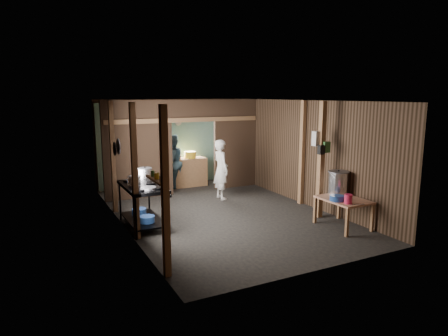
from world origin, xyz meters
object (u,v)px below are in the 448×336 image
pink_bucket (348,199)px  cook (221,169)px  prep_table (343,213)px  stove_pot_large (145,175)px  yellow_tub (190,155)px  stock_pot (338,183)px  gas_range (143,206)px

pink_bucket → cook: 3.70m
pink_bucket → prep_table: bearing=59.9°
stove_pot_large → yellow_tub: 3.49m
stock_pot → cook: (-1.43, 2.84, -0.06)m
gas_range → stock_pot: bearing=-21.1°
stock_pot → cook: 3.18m
yellow_tub → cook: bearing=-85.0°
stove_pot_large → yellow_tub: stove_pot_large is taller
gas_range → pink_bucket: size_ratio=8.02×
stove_pot_large → cook: 2.50m
prep_table → stock_pot: bearing=63.9°
prep_table → stove_pot_large: size_ratio=3.38×
stove_pot_large → cook: size_ratio=0.19×
stock_pot → cook: cook is taller
pink_bucket → cook: (-1.06, 3.54, 0.09)m
yellow_tub → cook: cook is taller
gas_range → cook: size_ratio=0.96×
pink_bucket → gas_range: bearing=147.9°
stove_pot_large → yellow_tub: (2.14, 2.75, -0.08)m
stock_pot → cook: bearing=116.7°
stock_pot → pink_bucket: bearing=-117.9°
stove_pot_large → pink_bucket: size_ratio=1.61×
prep_table → stove_pot_large: bearing=147.3°
stove_pot_large → stock_pot: 4.18m
stove_pot_large → pink_bucket: 4.25m
stock_pot → pink_bucket: stock_pot is taller
prep_table → pink_bucket: bearing=-120.1°
prep_table → cook: bearing=111.0°
stock_pot → cook: size_ratio=0.33×
gas_range → stove_pot_large: (0.17, 0.38, 0.58)m
gas_range → stock_pot: 4.20m
prep_table → pink_bucket: 0.54m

